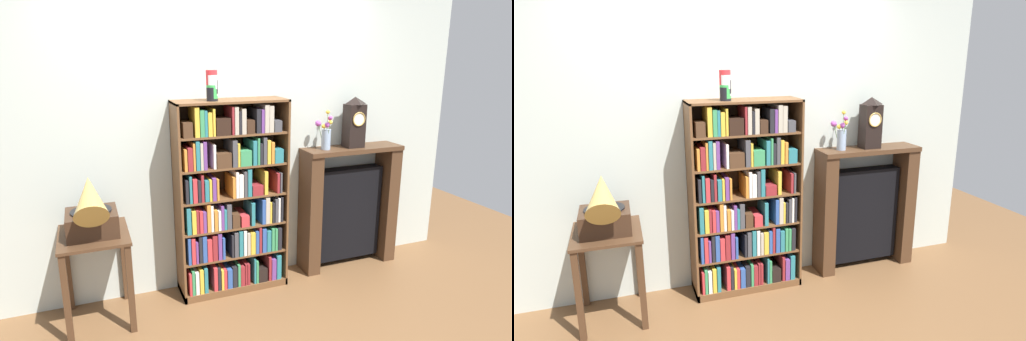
{
  "view_description": "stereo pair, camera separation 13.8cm",
  "coord_description": "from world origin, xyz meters",
  "views": [
    {
      "loc": [
        -1.08,
        -3.18,
        1.97
      ],
      "look_at": [
        0.22,
        0.15,
        1.02
      ],
      "focal_mm": 31.37,
      "sensor_mm": 36.0,
      "label": 1
    },
    {
      "loc": [
        -0.95,
        -3.23,
        1.97
      ],
      "look_at": [
        0.22,
        0.15,
        1.02
      ],
      "focal_mm": 31.37,
      "sensor_mm": 36.0,
      "label": 2
    }
  ],
  "objects": [
    {
      "name": "fireplace_mantel",
      "position": [
        1.16,
        0.19,
        0.56
      ],
      "size": [
        0.94,
        0.27,
        1.14
      ],
      "color": "#472D1C",
      "rests_on": "ground"
    },
    {
      "name": "flower_vase",
      "position": [
        0.88,
        0.17,
        1.27
      ],
      "size": [
        0.15,
        0.16,
        0.34
      ],
      "color": "#99B2D1",
      "rests_on": "fireplace_mantel"
    },
    {
      "name": "bookshelf",
      "position": [
        -0.01,
        0.14,
        0.75
      ],
      "size": [
        0.9,
        0.31,
        1.61
      ],
      "color": "brown",
      "rests_on": "ground"
    },
    {
      "name": "ground_plane",
      "position": [
        0.0,
        0.0,
        -0.01
      ],
      "size": [
        7.45,
        6.4,
        0.02
      ],
      "primitive_type": "cube",
      "color": "brown"
    },
    {
      "name": "cup_stack",
      "position": [
        -0.15,
        0.11,
        1.72
      ],
      "size": [
        0.09,
        0.09,
        0.23
      ],
      "color": "black",
      "rests_on": "bookshelf"
    },
    {
      "name": "gramophone",
      "position": [
        -1.09,
        -0.04,
        0.9
      ],
      "size": [
        0.35,
        0.52,
        0.52
      ],
      "color": "#382316",
      "rests_on": "side_table_left"
    },
    {
      "name": "wall_back",
      "position": [
        0.03,
        0.34,
        1.3
      ],
      "size": [
        4.45,
        0.08,
        2.6
      ],
      "primitive_type": "cube",
      "color": "beige",
      "rests_on": "ground"
    },
    {
      "name": "side_table_left",
      "position": [
        -1.09,
        0.03,
        0.52
      ],
      "size": [
        0.49,
        0.55,
        0.7
      ],
      "color": "#472D1C",
      "rests_on": "ground"
    },
    {
      "name": "mantel_clock",
      "position": [
        1.16,
        0.17,
        1.36
      ],
      "size": [
        0.16,
        0.15,
        0.45
      ],
      "color": "black",
      "rests_on": "fireplace_mantel"
    }
  ]
}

